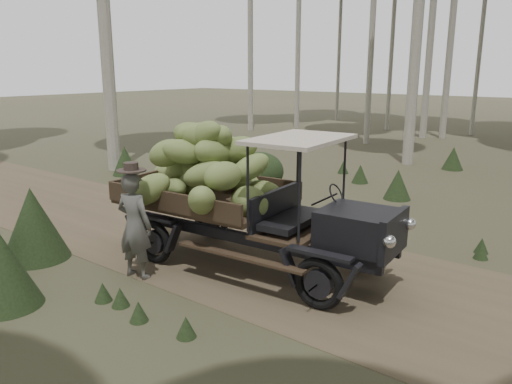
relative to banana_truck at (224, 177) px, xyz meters
The scene contains 5 objects.
ground 3.09m from the banana_truck, ahead, with size 120.00×120.00×0.00m, color #473D2B.
dirt_track 3.09m from the banana_truck, ahead, with size 70.00×4.00×0.01m, color brown.
banana_truck is the anchor object (origin of this frame).
farmer 1.76m from the banana_truck, 112.83° to the right, with size 0.72×0.56×1.97m.
undergrowth 2.18m from the banana_truck, 64.43° to the right, with size 22.07×21.72×1.37m.
Camera 1 is at (3.09, -6.92, 3.43)m, focal length 35.00 mm.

